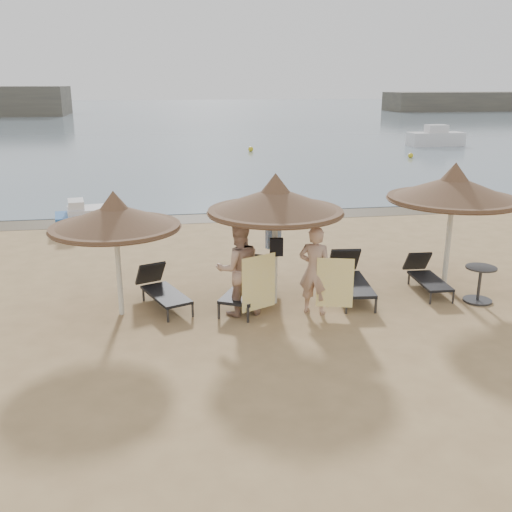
{
  "coord_description": "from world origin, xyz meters",
  "views": [
    {
      "loc": [
        -2.23,
        -10.07,
        4.54
      ],
      "look_at": [
        -0.33,
        1.2,
        1.05
      ],
      "focal_mm": 40.0,
      "sensor_mm": 36.0,
      "label": 1
    }
  ],
  "objects": [
    {
      "name": "ground",
      "position": [
        0.0,
        0.0,
        0.0
      ],
      "size": [
        160.0,
        160.0,
        0.0
      ],
      "primitive_type": "plane",
      "color": "tan",
      "rests_on": "ground"
    },
    {
      "name": "sea",
      "position": [
        0.0,
        80.0,
        0.01
      ],
      "size": [
        200.0,
        140.0,
        0.03
      ],
      "primitive_type": "cube",
      "color": "slate",
      "rests_on": "ground"
    },
    {
      "name": "wet_sand_strip",
      "position": [
        0.0,
        9.4,
        0.0
      ],
      "size": [
        200.0,
        1.6,
        0.01
      ],
      "primitive_type": "cube",
      "color": "#4D412C",
      "rests_on": "ground"
    },
    {
      "name": "palapa_left",
      "position": [
        -3.15,
        1.05,
        2.03
      ],
      "size": [
        2.57,
        2.57,
        2.55
      ],
      "rotation": [
        0.0,
        0.0,
        0.39
      ],
      "color": "beige",
      "rests_on": "ground"
    },
    {
      "name": "palapa_center",
      "position": [
        0.06,
        1.14,
        2.23
      ],
      "size": [
        2.82,
        2.82,
        2.8
      ],
      "rotation": [
        0.0,
        0.0,
        0.43
      ],
      "color": "beige",
      "rests_on": "ground"
    },
    {
      "name": "palapa_right",
      "position": [
        4.14,
        1.49,
        2.29
      ],
      "size": [
        2.9,
        2.9,
        2.87
      ],
      "rotation": [
        0.0,
        0.0,
        -0.16
      ],
      "color": "beige",
      "rests_on": "ground"
    },
    {
      "name": "lounger_far_left",
      "position": [
        -2.33,
        1.45,
        0.36
      ],
      "size": [
        1.21,
        1.87,
        0.8
      ],
      "rotation": [
        0.0,
        0.0,
        0.38
      ],
      "color": "#313032",
      "rests_on": "ground"
    },
    {
      "name": "lounger_near_left",
      "position": [
        -0.43,
        1.31,
        0.41
      ],
      "size": [
        1.54,
        2.12,
        0.92
      ],
      "rotation": [
        0.0,
        0.0,
        -0.48
      ],
      "color": "#313032",
      "rests_on": "ground"
    },
    {
      "name": "lounger_near_right",
      "position": [
        1.81,
        1.36,
        0.41
      ],
      "size": [
        0.89,
        2.1,
        0.91
      ],
      "rotation": [
        0.0,
        0.0,
        -0.11
      ],
      "color": "#313032",
      "rests_on": "ground"
    },
    {
      "name": "lounger_far_right",
      "position": [
        3.63,
        1.39,
        0.34
      ],
      "size": [
        0.66,
        1.72,
        0.75
      ],
      "rotation": [
        0.0,
        0.0,
        -0.06
      ],
      "color": "#313032",
      "rests_on": "ground"
    },
    {
      "name": "side_table",
      "position": [
        4.41,
        0.49,
        0.37
      ],
      "size": [
        0.65,
        0.65,
        0.78
      ],
      "rotation": [
        0.0,
        0.0,
        0.31
      ],
      "color": "#313032",
      "rests_on": "ground"
    },
    {
      "name": "person_left",
      "position": [
        -0.78,
        0.67,
        1.11
      ],
      "size": [
        1.09,
        0.77,
        2.23
      ],
      "primitive_type": "imported",
      "rotation": [
        0.0,
        0.0,
        3.25
      ],
      "color": "tan",
      "rests_on": "ground"
    },
    {
      "name": "person_right",
      "position": [
        0.75,
        0.47,
        1.06
      ],
      "size": [
        1.16,
        1.03,
        2.12
      ],
      "primitive_type": "imported",
      "rotation": [
        0.0,
        0.0,
        2.63
      ],
      "color": "tan",
      "rests_on": "ground"
    },
    {
      "name": "towel_left",
      "position": [
        -0.43,
        0.32,
        0.77
      ],
      "size": [
        0.73,
        0.36,
        1.12
      ],
      "rotation": [
        0.0,
        0.0,
        0.45
      ],
      "color": "yellow",
      "rests_on": "ground"
    },
    {
      "name": "towel_right",
      "position": [
        1.1,
        0.22,
        0.71
      ],
      "size": [
        0.71,
        0.22,
        1.03
      ],
      "rotation": [
        0.0,
        0.0,
        -0.28
      ],
      "color": "yellow",
      "rests_on": "ground"
    },
    {
      "name": "bag_patterned",
      "position": [
        0.06,
        1.32,
        1.39
      ],
      "size": [
        0.35,
        0.23,
        0.42
      ],
      "rotation": [
        0.0,
        0.0,
        0.4
      ],
      "color": "white",
      "rests_on": "ground"
    },
    {
      "name": "bag_dark",
      "position": [
        0.06,
        0.98,
        1.29
      ],
      "size": [
        0.27,
        0.11,
        0.38
      ],
      "rotation": [
        0.0,
        0.0,
        -0.07
      ],
      "color": "black",
      "rests_on": "ground"
    },
    {
      "name": "pedal_boat",
      "position": [
        -4.58,
        8.45,
        0.36
      ],
      "size": [
        2.25,
        1.55,
        0.97
      ],
      "rotation": [
        0.0,
        0.0,
        0.16
      ],
      "color": "#2056A1",
      "rests_on": "ground"
    },
    {
      "name": "buoy_mid",
      "position": [
        3.92,
        28.66,
        0.18
      ],
      "size": [
        0.35,
        0.35,
        0.35
      ],
      "primitive_type": "sphere",
      "color": "gold",
      "rests_on": "ground"
    },
    {
      "name": "buoy_right",
      "position": [
        13.25,
        23.69,
        0.16
      ],
      "size": [
        0.32,
        0.32,
        0.32
      ],
      "primitive_type": "sphere",
      "color": "gold",
      "rests_on": "ground"
    }
  ]
}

